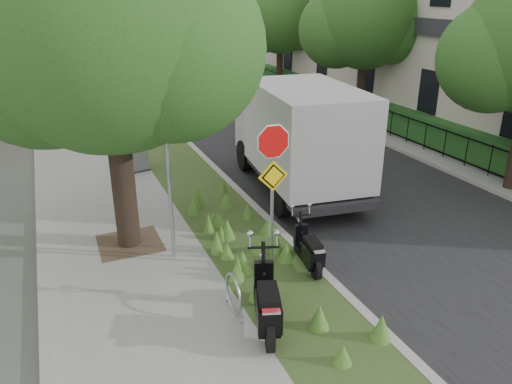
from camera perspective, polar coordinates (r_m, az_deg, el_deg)
ground at (r=10.93m, az=9.85°, el=-8.88°), size 120.00×120.00×0.00m
sidewalk_near at (r=18.64m, az=-18.64°, el=3.77°), size 3.50×60.00×0.12m
verge at (r=18.99m, az=-10.38°, el=4.92°), size 2.00×60.00×0.12m
kerb_near at (r=19.22m, az=-7.47°, el=5.31°), size 0.20×60.00×0.13m
road at (r=20.39m, az=2.09°, el=6.29°), size 7.00×60.00×0.01m
kerb_far at (r=22.02m, az=10.46°, el=7.31°), size 0.20×60.00×0.13m
footpath_far at (r=22.98m, az=14.06°, el=7.62°), size 3.20×60.00×0.12m
street_tree_main at (r=10.74m, az=-17.14°, el=17.12°), size 6.21×5.54×7.66m
bare_post at (r=10.39m, az=-9.99°, el=2.40°), size 0.08×0.08×4.00m
bike_hoop at (r=9.16m, az=-2.62°, el=-11.53°), size 0.06×0.78×0.77m
sign_assembly at (r=9.77m, az=1.94°, el=2.73°), size 0.94×0.08×3.22m
fence_far at (r=22.27m, az=12.10°, el=8.95°), size 0.04×24.00×1.00m
hedge_far at (r=22.66m, az=13.58°, el=9.06°), size 1.00×24.00×1.10m
terrace_houses at (r=24.48m, az=21.51°, el=17.41°), size 7.40×26.40×8.20m
far_tree_b at (r=21.64m, az=12.23°, el=18.50°), size 4.83×4.31×6.56m
far_tree_c at (r=28.61m, az=2.66°, el=18.90°), size 4.37×3.89×5.93m
scooter_near at (r=8.64m, az=1.30°, el=-13.26°), size 0.82×1.87×0.92m
scooter_far at (r=10.49m, az=6.19°, el=-7.06°), size 0.47×1.54×0.74m
box_truck at (r=14.45m, az=4.91°, el=6.76°), size 3.00×6.19×2.70m
utility_cabinet at (r=16.50m, az=-13.66°, el=4.10°), size 0.90×0.70×1.07m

